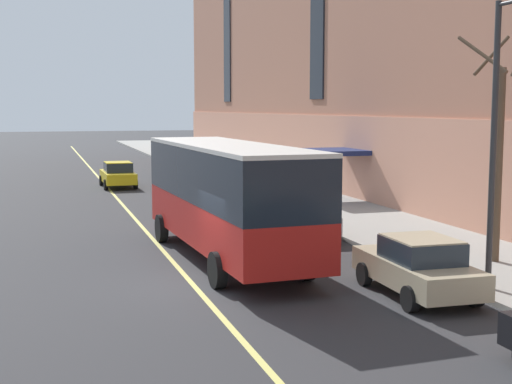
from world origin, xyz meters
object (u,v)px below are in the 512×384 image
at_px(city_bus, 227,193).
at_px(taxi_cab, 118,175).
at_px(fire_hydrant, 235,182).
at_px(parked_car_silver_5, 198,173).
at_px(street_tree_mid_block, 499,147).
at_px(parked_car_champagne_2, 175,165).
at_px(parked_car_champagne_7, 418,266).
at_px(parked_car_black_1, 240,190).
at_px(street_lamp, 500,117).
at_px(parked_car_silver_0, 301,216).

distance_m(city_bus, taxi_cab, 22.12).
relative_size(taxi_cab, fire_hydrant, 5.91).
height_order(parked_car_silver_5, street_tree_mid_block, street_tree_mid_block).
bearing_deg(parked_car_champagne_2, parked_car_champagne_7, -90.04).
bearing_deg(city_bus, parked_car_black_1, 72.32).
relative_size(city_bus, street_tree_mid_block, 1.54).
bearing_deg(street_lamp, parked_car_silver_5, 93.38).
relative_size(parked_car_champagne_7, taxi_cab, 1.01).
distance_m(street_tree_mid_block, street_lamp, 3.80).
bearing_deg(parked_car_silver_0, parked_car_silver_5, 89.73).
bearing_deg(parked_car_champagne_2, street_lamp, -86.92).
relative_size(parked_car_silver_5, street_lamp, 0.60).
distance_m(city_bus, parked_car_black_1, 12.69).
relative_size(parked_car_silver_0, street_lamp, 0.59).
bearing_deg(parked_car_silver_0, street_tree_mid_block, -59.20).
height_order(street_tree_mid_block, fire_hydrant, street_tree_mid_block).
height_order(city_bus, parked_car_black_1, city_bus).
bearing_deg(parked_car_silver_5, taxi_cab, 177.79).
height_order(parked_car_silver_0, parked_car_champagne_7, same).
distance_m(parked_car_silver_0, street_lamp, 10.41).
relative_size(city_bus, parked_car_champagne_2, 2.56).
relative_size(parked_car_black_1, street_tree_mid_block, 0.64).
distance_m(parked_car_champagne_7, fire_hydrant, 24.32).
distance_m(city_bus, parked_car_silver_0, 5.21).
relative_size(parked_car_champagne_2, street_lamp, 0.59).
xyz_separation_m(parked_car_champagne_2, taxi_cab, (-4.69, -6.52, 0.00)).
xyz_separation_m(city_bus, fire_hydrant, (5.40, 18.62, -1.65)).
xyz_separation_m(parked_car_silver_0, fire_hydrant, (1.64, 15.27, -0.29)).
bearing_deg(fire_hydrant, street_lamp, -89.77).
bearing_deg(parked_car_black_1, parked_car_silver_0, -90.51).
relative_size(parked_car_champagne_2, street_tree_mid_block, 0.60).
distance_m(parked_car_silver_0, taxi_cab, 19.32).
bearing_deg(parked_car_silver_5, fire_hydrant, -64.42).
bearing_deg(street_tree_mid_block, parked_car_champagne_2, 97.22).
xyz_separation_m(parked_car_black_1, parked_car_champagne_7, (-0.23, -17.65, -0.00)).
bearing_deg(street_lamp, fire_hydrant, 90.23).
xyz_separation_m(parked_car_champagne_7, fire_hydrant, (1.79, 24.25, -0.29)).
distance_m(parked_car_champagne_7, street_lamp, 4.31).
bearing_deg(street_lamp, street_tree_mid_block, 54.04).
height_order(parked_car_champagne_2, street_lamp, street_lamp).
xyz_separation_m(parked_car_champagne_2, street_tree_mid_block, (4.02, -31.77, 2.87)).
bearing_deg(fire_hydrant, taxi_cab, 151.97).
height_order(parked_car_champagne_2, parked_car_champagne_7, same).
distance_m(street_lamp, fire_hydrant, 25.13).
bearing_deg(street_tree_mid_block, fire_hydrant, 95.90).
bearing_deg(parked_car_champagne_7, parked_car_silver_0, 89.05).
bearing_deg(parked_car_champagne_2, parked_car_silver_5, -88.19).
bearing_deg(fire_hydrant, parked_car_black_1, -103.36).
height_order(parked_car_silver_0, street_lamp, street_lamp).
height_order(parked_car_champagne_7, taxi_cab, same).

